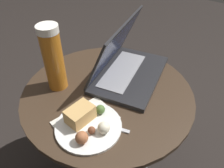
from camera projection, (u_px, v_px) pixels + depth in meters
ground_plane at (109, 166)px, 1.21m from camera, size 6.00×6.00×0.00m
table at (108, 119)px, 0.96m from camera, size 0.66×0.66×0.55m
napkin at (86, 120)px, 0.74m from camera, size 0.22×0.18×0.00m
laptop at (125, 65)px, 0.90m from camera, size 0.41×0.32×0.24m
beer_glass at (53, 58)px, 0.80m from camera, size 0.08×0.08×0.26m
snack_plate at (87, 122)px, 0.71m from camera, size 0.22×0.22×0.06m
fork at (102, 124)px, 0.72m from camera, size 0.07×0.16×0.00m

